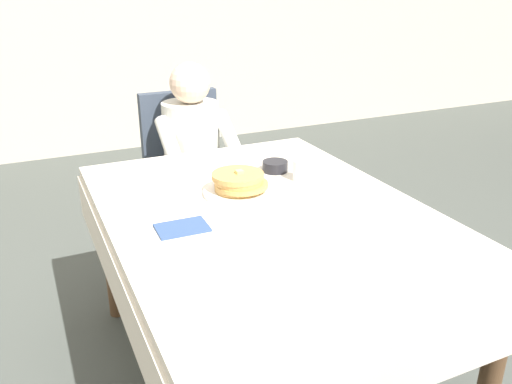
{
  "coord_description": "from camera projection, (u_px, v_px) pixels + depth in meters",
  "views": [
    {
      "loc": [
        -0.75,
        -1.54,
        1.51
      ],
      "look_at": [
        -0.01,
        0.05,
        0.79
      ],
      "focal_mm": 36.67,
      "sensor_mm": 36.0,
      "label": 1
    }
  ],
  "objects": [
    {
      "name": "ground_plane",
      "position": [
        264.0,
        372.0,
        2.16
      ],
      "size": [
        14.0,
        14.0,
        0.0
      ],
      "primitive_type": "plane",
      "color": "#474C47"
    },
    {
      "name": "dining_table_main",
      "position": [
        265.0,
        231.0,
        1.91
      ],
      "size": [
        1.12,
        1.52,
        0.74
      ],
      "color": "silver",
      "rests_on": "ground"
    },
    {
      "name": "chair_diner",
      "position": [
        186.0,
        165.0,
        2.97
      ],
      "size": [
        0.44,
        0.45,
        0.93
      ],
      "rotation": [
        0.0,
        0.0,
        3.14
      ],
      "color": "#384251",
      "rests_on": "ground"
    },
    {
      "name": "diner_person",
      "position": [
        194.0,
        149.0,
        2.78
      ],
      "size": [
        0.4,
        0.43,
        1.12
      ],
      "rotation": [
        0.0,
        0.0,
        3.14
      ],
      "color": "silver",
      "rests_on": "ground"
    },
    {
      "name": "plate_breakfast",
      "position": [
        240.0,
        192.0,
        2.01
      ],
      "size": [
        0.28,
        0.28,
        0.02
      ],
      "primitive_type": "cylinder",
      "color": "white",
      "rests_on": "dining_table_main"
    },
    {
      "name": "breakfast_stack",
      "position": [
        239.0,
        182.0,
        1.99
      ],
      "size": [
        0.21,
        0.21,
        0.08
      ],
      "color": "tan",
      "rests_on": "plate_breakfast"
    },
    {
      "name": "cup_coffee",
      "position": [
        303.0,
        170.0,
        2.14
      ],
      "size": [
        0.11,
        0.08,
        0.08
      ],
      "color": "white",
      "rests_on": "dining_table_main"
    },
    {
      "name": "bowl_butter",
      "position": [
        275.0,
        166.0,
        2.24
      ],
      "size": [
        0.11,
        0.11,
        0.04
      ],
      "primitive_type": "cylinder",
      "color": "black",
      "rests_on": "dining_table_main"
    },
    {
      "name": "fork_left_of_plate",
      "position": [
        194.0,
        203.0,
        1.92
      ],
      "size": [
        0.03,
        0.18,
        0.0
      ],
      "primitive_type": "cube",
      "rotation": [
        0.0,
        0.0,
        1.49
      ],
      "color": "silver",
      "rests_on": "dining_table_main"
    },
    {
      "name": "knife_right_of_plate",
      "position": [
        286.0,
        187.0,
        2.07
      ],
      "size": [
        0.04,
        0.2,
        0.0
      ],
      "primitive_type": "cube",
      "rotation": [
        0.0,
        0.0,
        1.46
      ],
      "color": "silver",
      "rests_on": "dining_table_main"
    },
    {
      "name": "spoon_near_edge",
      "position": [
        267.0,
        227.0,
        1.74
      ],
      "size": [
        0.15,
        0.04,
        0.0
      ],
      "primitive_type": "cube",
      "rotation": [
        0.0,
        0.0,
        0.18
      ],
      "color": "silver",
      "rests_on": "dining_table_main"
    },
    {
      "name": "napkin_folded",
      "position": [
        182.0,
        228.0,
        1.73
      ],
      "size": [
        0.17,
        0.12,
        0.01
      ],
      "primitive_type": "cube",
      "rotation": [
        0.0,
        0.0,
        -0.02
      ],
      "color": "#334C7F",
      "rests_on": "dining_table_main"
    }
  ]
}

